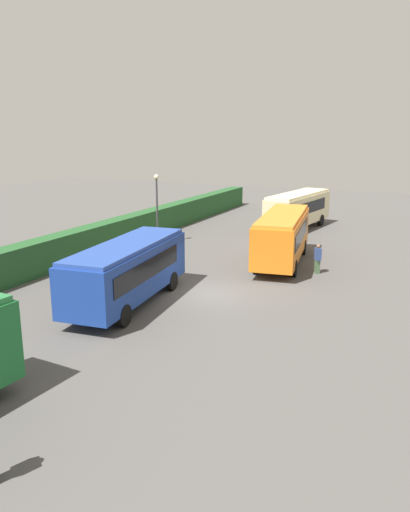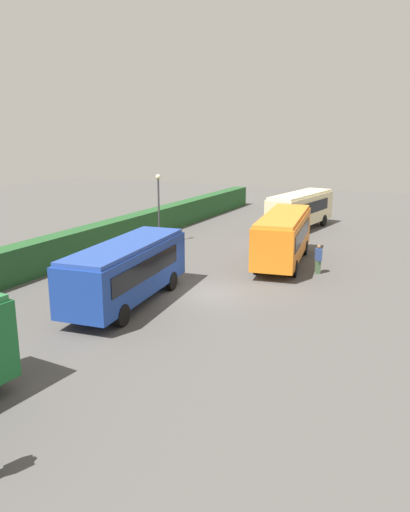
{
  "view_description": "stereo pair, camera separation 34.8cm",
  "coord_description": "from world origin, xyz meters",
  "px_view_note": "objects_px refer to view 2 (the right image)",
  "views": [
    {
      "loc": [
        -23.18,
        -10.62,
        8.36
      ],
      "look_at": [
        1.86,
        1.08,
        1.49
      ],
      "focal_mm": 35.78,
      "sensor_mm": 36.0,
      "label": 1
    },
    {
      "loc": [
        -23.03,
        -10.94,
        8.36
      ],
      "look_at": [
        1.86,
        1.08,
        1.49
      ],
      "focal_mm": 35.78,
      "sensor_mm": 36.0,
      "label": 2
    }
  ],
  "objects_px": {
    "person_center": "(318,259)",
    "lamppost": "(159,201)",
    "bus_cream": "(300,209)",
    "person_right": "(268,220)",
    "bus_orange": "(283,235)",
    "bus_blue": "(127,269)"
  },
  "relations": [
    {
      "from": "person_center",
      "to": "lamppost",
      "type": "xyz_separation_m",
      "value": [
        2.86,
        12.63,
        2.34
      ]
    },
    {
      "from": "bus_cream",
      "to": "person_right",
      "type": "distance_m",
      "value": 2.93
    },
    {
      "from": "person_right",
      "to": "lamppost",
      "type": "distance_m",
      "value": 10.62
    },
    {
      "from": "bus_orange",
      "to": "lamppost",
      "type": "distance_m",
      "value": 10.23
    },
    {
      "from": "lamppost",
      "to": "bus_cream",
      "type": "bearing_deg",
      "value": -37.66
    },
    {
      "from": "bus_orange",
      "to": "bus_cream",
      "type": "relative_size",
      "value": 1.03
    },
    {
      "from": "bus_blue",
      "to": "person_center",
      "type": "distance_m",
      "value": 11.83
    },
    {
      "from": "bus_orange",
      "to": "bus_cream",
      "type": "bearing_deg",
      "value": 1.4
    },
    {
      "from": "bus_blue",
      "to": "lamppost",
      "type": "xyz_separation_m",
      "value": [
        12.25,
        5.48,
        1.51
      ]
    },
    {
      "from": "bus_blue",
      "to": "bus_orange",
      "type": "distance_m",
      "value": 11.66
    },
    {
      "from": "bus_cream",
      "to": "person_center",
      "type": "bearing_deg",
      "value": -151.72
    },
    {
      "from": "person_right",
      "to": "bus_blue",
      "type": "bearing_deg",
      "value": 107.62
    },
    {
      "from": "bus_cream",
      "to": "person_center",
      "type": "relative_size",
      "value": 5.16
    },
    {
      "from": "bus_orange",
      "to": "lamppost",
      "type": "xyz_separation_m",
      "value": [
        1.51,
        10.02,
        1.43
      ]
    },
    {
      "from": "bus_orange",
      "to": "person_right",
      "type": "relative_size",
      "value": 5.51
    },
    {
      "from": "bus_cream",
      "to": "bus_blue",
      "type": "bearing_deg",
      "value": -177.76
    },
    {
      "from": "bus_cream",
      "to": "person_right",
      "type": "height_order",
      "value": "bus_cream"
    },
    {
      "from": "person_center",
      "to": "lamppost",
      "type": "relative_size",
      "value": 0.34
    },
    {
      "from": "bus_cream",
      "to": "person_center",
      "type": "height_order",
      "value": "bus_cream"
    },
    {
      "from": "person_right",
      "to": "lamppost",
      "type": "xyz_separation_m",
      "value": [
        -8.76,
        5.53,
        2.38
      ]
    },
    {
      "from": "lamppost",
      "to": "bus_blue",
      "type": "bearing_deg",
      "value": -155.9
    },
    {
      "from": "bus_blue",
      "to": "person_right",
      "type": "height_order",
      "value": "bus_blue"
    }
  ]
}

